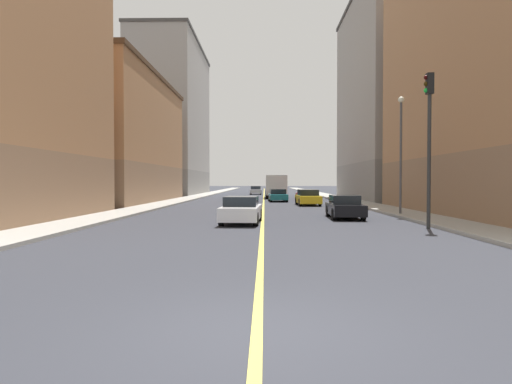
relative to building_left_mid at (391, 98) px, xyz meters
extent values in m
plane|color=#2F3138|center=(-14.60, -45.20, -11.61)|extent=(400.00, 400.00, 0.00)
cube|color=#9E9B93|center=(-5.70, 3.80, -11.54)|extent=(2.51, 168.00, 0.15)
cube|color=#9E9B93|center=(-23.49, 3.80, -11.54)|extent=(2.51, 168.00, 0.15)
cube|color=#E5D14C|center=(-14.60, 3.80, -11.60)|extent=(0.16, 154.00, 0.01)
cube|color=#8F6B4F|center=(0.00, -24.96, -9.82)|extent=(8.90, 23.42, 3.59)
cube|color=gray|center=(0.00, 0.00, -9.56)|extent=(8.90, 21.41, 4.11)
cube|color=#9E9993|center=(0.00, 0.00, 1.85)|extent=(8.90, 21.41, 18.69)
cube|color=#8F6B4F|center=(-29.19, -7.69, -9.78)|extent=(8.90, 22.85, 3.67)
cube|color=#A8754C|center=(-29.19, -7.69, -3.74)|extent=(8.90, 22.85, 8.40)
cube|color=#4B3422|center=(-29.19, -7.69, 0.66)|extent=(9.20, 23.15, 0.40)
cube|color=gray|center=(-29.19, 19.22, -9.75)|extent=(8.90, 23.28, 3.72)
cube|color=#9E9993|center=(-29.19, 19.22, 1.88)|extent=(8.90, 23.28, 19.55)
cube|color=#474442|center=(-29.19, 19.22, 11.85)|extent=(9.20, 23.58, 0.40)
cylinder|color=#2D2D2D|center=(-7.36, -31.86, -8.69)|extent=(0.16, 0.16, 5.84)
cube|color=black|center=(-7.36, -31.86, -5.32)|extent=(0.28, 0.32, 0.90)
sphere|color=#320404|center=(-7.52, -31.86, -5.05)|extent=(0.20, 0.20, 0.20)
sphere|color=#352204|center=(-7.52, -31.86, -5.33)|extent=(0.20, 0.20, 0.20)
sphere|color=green|center=(-7.52, -31.86, -5.61)|extent=(0.20, 0.20, 0.20)
cylinder|color=#4C4C51|center=(-6.36, -24.58, -8.14)|extent=(0.14, 0.14, 6.64)
sphere|color=#EAEACC|center=(-6.36, -24.58, -4.67)|extent=(0.36, 0.36, 0.36)
cube|color=#196670|center=(-13.13, -5.55, -11.12)|extent=(1.95, 4.60, 0.55)
cube|color=black|center=(-13.14, -5.39, -10.59)|extent=(1.65, 2.41, 0.50)
cylinder|color=black|center=(-13.99, -4.18, -11.29)|extent=(0.25, 0.65, 0.64)
cylinder|color=black|center=(-12.38, -4.12, -11.29)|extent=(0.25, 0.65, 0.64)
cylinder|color=black|center=(-13.87, -6.99, -11.29)|extent=(0.25, 0.65, 0.64)
cylinder|color=black|center=(-12.27, -6.92, -11.29)|extent=(0.25, 0.65, 0.64)
cube|color=red|center=(-10.04, -3.39, -11.10)|extent=(1.95, 4.25, 0.57)
cube|color=black|center=(-10.04, -3.33, -10.60)|extent=(1.65, 2.11, 0.43)
cylinder|color=black|center=(-10.90, -2.13, -11.29)|extent=(0.25, 0.65, 0.64)
cylinder|color=black|center=(-9.29, -2.06, -11.29)|extent=(0.25, 0.65, 0.64)
cylinder|color=black|center=(-10.79, -4.72, -11.29)|extent=(0.25, 0.65, 0.64)
cylinder|color=black|center=(-9.18, -4.65, -11.29)|extent=(0.25, 0.65, 0.64)
cube|color=#1E6B38|center=(-13.07, 12.82, -11.10)|extent=(1.86, 4.55, 0.58)
cube|color=black|center=(-13.07, 12.93, -10.60)|extent=(1.62, 2.21, 0.42)
cylinder|color=black|center=(-13.89, 14.23, -11.29)|extent=(0.22, 0.64, 0.64)
cylinder|color=black|center=(-12.22, 14.22, -11.29)|extent=(0.22, 0.64, 0.64)
cylinder|color=black|center=(-13.91, 11.42, -11.29)|extent=(0.22, 0.64, 0.64)
cylinder|color=black|center=(-12.24, 11.41, -11.29)|extent=(0.22, 0.64, 0.64)
cube|color=black|center=(-10.01, -26.41, -11.09)|extent=(1.82, 4.30, 0.59)
cube|color=black|center=(-10.00, -26.27, -10.56)|extent=(1.55, 2.07, 0.48)
cylinder|color=black|center=(-10.74, -25.07, -11.29)|extent=(0.24, 0.65, 0.64)
cylinder|color=black|center=(-9.20, -25.11, -11.29)|extent=(0.24, 0.65, 0.64)
cylinder|color=black|center=(-10.81, -27.70, -11.29)|extent=(0.24, 0.65, 0.64)
cylinder|color=black|center=(-9.27, -27.74, -11.29)|extent=(0.24, 0.65, 0.64)
cube|color=gold|center=(-10.75, -12.89, -11.08)|extent=(1.95, 4.53, 0.63)
cube|color=black|center=(-10.75, -12.87, -10.50)|extent=(1.67, 2.37, 0.51)
cylinder|color=black|center=(-11.62, -11.53, -11.29)|extent=(0.24, 0.65, 0.64)
cylinder|color=black|center=(-9.96, -11.48, -11.29)|extent=(0.24, 0.65, 0.64)
cylinder|color=black|center=(-11.54, -14.30, -11.29)|extent=(0.24, 0.65, 0.64)
cylinder|color=black|center=(-9.88, -14.25, -11.29)|extent=(0.24, 0.65, 0.64)
cube|color=white|center=(-15.63, -29.48, -11.07)|extent=(1.98, 4.36, 0.64)
cube|color=black|center=(-15.64, -29.53, -10.52)|extent=(1.66, 2.10, 0.47)
cylinder|color=black|center=(-16.38, -28.12, -11.29)|extent=(0.25, 0.65, 0.64)
cylinder|color=black|center=(-14.76, -28.20, -11.29)|extent=(0.25, 0.65, 0.64)
cylinder|color=black|center=(-16.51, -30.77, -11.29)|extent=(0.25, 0.65, 0.64)
cylinder|color=black|center=(-14.89, -30.85, -11.29)|extent=(0.25, 0.65, 0.64)
cube|color=silver|center=(-15.91, 18.93, -11.07)|extent=(1.75, 4.31, 0.65)
cube|color=black|center=(-15.91, 19.02, -10.51)|extent=(1.53, 2.03, 0.47)
cylinder|color=black|center=(-16.70, 20.27, -11.29)|extent=(0.22, 0.64, 0.64)
cylinder|color=black|center=(-15.12, 20.27, -11.29)|extent=(0.22, 0.64, 0.64)
cylinder|color=black|center=(-16.69, 17.60, -11.29)|extent=(0.22, 0.64, 0.64)
cylinder|color=black|center=(-15.11, 17.60, -11.29)|extent=(0.22, 0.64, 0.64)
cube|color=maroon|center=(-13.09, 6.72, -10.28)|extent=(2.47, 2.17, 1.96)
cube|color=silver|center=(-13.09, 2.61, -9.98)|extent=(2.47, 5.11, 2.36)
cylinder|color=black|center=(-14.23, 6.33, -11.16)|extent=(0.30, 0.90, 0.90)
cylinder|color=black|center=(-11.96, 6.33, -11.16)|extent=(0.30, 0.90, 0.90)
cylinder|color=black|center=(-14.23, 1.53, -11.16)|extent=(0.30, 0.90, 0.90)
cylinder|color=black|center=(-11.96, 1.53, -11.16)|extent=(0.30, 0.90, 0.90)
camera|label=1|loc=(-14.49, -51.23, -9.55)|focal=31.10mm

